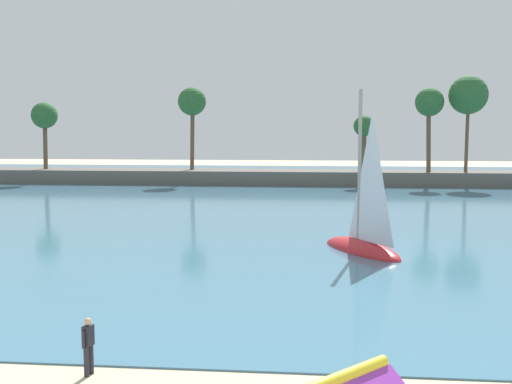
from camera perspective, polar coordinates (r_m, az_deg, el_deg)
The scene contains 4 objects.
sea at distance 68.39m, azimuth 2.54°, elevation -0.10°, with size 220.00×101.19×0.06m, color teal.
palm_headland at distance 78.52m, azimuth 5.50°, elevation 2.80°, with size 110.27×6.00×13.37m.
person_at_waterline at distance 18.89m, azimuth -14.90°, elevation -13.15°, with size 0.28×0.54×1.67m.
sailboat_mid_bay at distance 36.02m, azimuth 9.66°, elevation -3.96°, with size 5.14×6.83×9.76m.
Camera 1 is at (3.63, -10.10, 6.94)m, focal length 44.32 mm.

